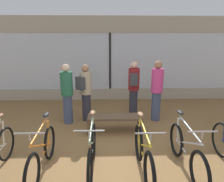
% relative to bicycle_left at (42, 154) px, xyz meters
% --- Properties ---
extents(ground_plane, '(24.00, 24.00, 0.00)m').
position_rel_bicycle_left_xyz_m(ground_plane, '(1.33, 0.53, -0.38)').
color(ground_plane, olive).
extents(shop_back_wall, '(12.00, 0.08, 3.20)m').
position_rel_bicycle_left_xyz_m(shop_back_wall, '(1.33, 4.55, 1.26)').
color(shop_back_wall, '#B2A893').
rests_on(shop_back_wall, ground_plane).
extents(bicycle_left, '(0.46, 1.67, 1.02)m').
position_rel_bicycle_left_xyz_m(bicycle_left, '(0.00, 0.00, 0.00)').
color(bicycle_left, black).
rests_on(bicycle_left, ground_plane).
extents(bicycle_center_left, '(0.46, 1.74, 1.05)m').
position_rel_bicycle_left_xyz_m(bicycle_center_left, '(0.89, -0.01, 0.03)').
color(bicycle_center_left, black).
rests_on(bicycle_center_left, ground_plane).
extents(bicycle_center_right, '(0.46, 1.73, 1.05)m').
position_rel_bicycle_left_xyz_m(bicycle_center_right, '(1.80, -0.11, 0.02)').
color(bicycle_center_right, black).
rests_on(bicycle_center_right, ground_plane).
extents(bicycle_right, '(0.46, 1.75, 1.03)m').
position_rel_bicycle_left_xyz_m(bicycle_right, '(2.61, -0.01, 0.00)').
color(bicycle_right, black).
rests_on(bicycle_right, ground_plane).
extents(display_bench, '(1.40, 0.44, 0.45)m').
position_rel_bicycle_left_xyz_m(display_bench, '(1.38, 1.59, -0.01)').
color(display_bench, brown).
rests_on(display_bench, ground_plane).
extents(customer_near_rack, '(0.38, 0.52, 1.73)m').
position_rel_bicycle_left_xyz_m(customer_near_rack, '(2.01, 2.76, 0.56)').
color(customer_near_rack, '#2D2D38').
rests_on(customer_near_rack, ground_plane).
extents(customer_by_window, '(0.46, 0.46, 1.78)m').
position_rel_bicycle_left_xyz_m(customer_by_window, '(2.64, 2.37, 0.56)').
color(customer_by_window, '#424C6B').
rests_on(customer_by_window, ground_plane).
extents(customer_mid_floor, '(0.50, 0.56, 1.67)m').
position_rel_bicycle_left_xyz_m(customer_mid_floor, '(0.56, 2.42, 0.53)').
color(customer_mid_floor, '#2D2D38').
rests_on(customer_mid_floor, ground_plane).
extents(customer_near_bench, '(0.35, 0.35, 1.71)m').
position_rel_bicycle_left_xyz_m(customer_near_bench, '(0.06, 2.25, 0.53)').
color(customer_near_bench, '#424C6B').
rests_on(customer_near_bench, ground_plane).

